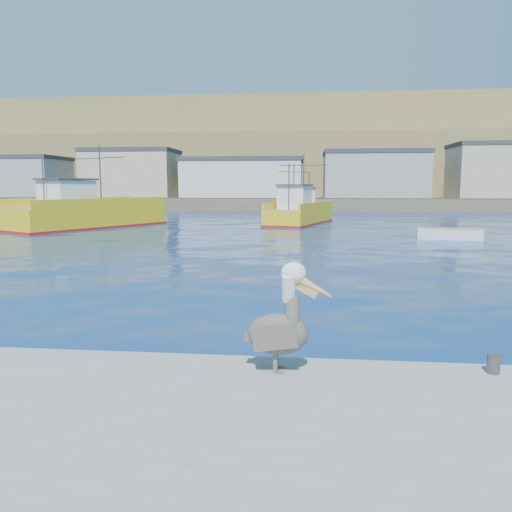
{
  "coord_description": "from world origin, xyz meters",
  "views": [
    {
      "loc": [
        0.08,
        -11.21,
        3.4
      ],
      "look_at": [
        -1.5,
        3.98,
        1.25
      ],
      "focal_mm": 35.0,
      "sensor_mm": 36.0,
      "label": 1
    }
  ],
  "objects_px": {
    "trawler_yellow_a": "(86,213)",
    "skiff_mid": "(449,235)",
    "trawler_yellow_b": "(299,213)",
    "pelican": "(281,325)",
    "boat_orange": "(299,208)"
  },
  "relations": [
    {
      "from": "skiff_mid",
      "to": "trawler_yellow_b",
      "type": "bearing_deg",
      "value": 129.44
    },
    {
      "from": "skiff_mid",
      "to": "pelican",
      "type": "xyz_separation_m",
      "value": [
        -9.51,
        -25.62,
        0.97
      ]
    },
    {
      "from": "trawler_yellow_b",
      "to": "pelican",
      "type": "relative_size",
      "value": 6.1
    },
    {
      "from": "boat_orange",
      "to": "skiff_mid",
      "type": "height_order",
      "value": "boat_orange"
    },
    {
      "from": "trawler_yellow_a",
      "to": "trawler_yellow_b",
      "type": "height_order",
      "value": "trawler_yellow_a"
    },
    {
      "from": "trawler_yellow_a",
      "to": "trawler_yellow_b",
      "type": "xyz_separation_m",
      "value": [
        17.39,
        5.8,
        -0.19
      ]
    },
    {
      "from": "trawler_yellow_a",
      "to": "trawler_yellow_b",
      "type": "relative_size",
      "value": 1.33
    },
    {
      "from": "boat_orange",
      "to": "pelican",
      "type": "distance_m",
      "value": 49.1
    },
    {
      "from": "trawler_yellow_a",
      "to": "pelican",
      "type": "relative_size",
      "value": 8.09
    },
    {
      "from": "trawler_yellow_b",
      "to": "boat_orange",
      "type": "distance_m",
      "value": 11.39
    },
    {
      "from": "skiff_mid",
      "to": "boat_orange",
      "type": "bearing_deg",
      "value": 113.41
    },
    {
      "from": "trawler_yellow_b",
      "to": "trawler_yellow_a",
      "type": "bearing_deg",
      "value": -161.54
    },
    {
      "from": "skiff_mid",
      "to": "pelican",
      "type": "bearing_deg",
      "value": -110.37
    },
    {
      "from": "skiff_mid",
      "to": "trawler_yellow_a",
      "type": "bearing_deg",
      "value": 167.04
    },
    {
      "from": "trawler_yellow_a",
      "to": "skiff_mid",
      "type": "relative_size",
      "value": 3.43
    }
  ]
}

